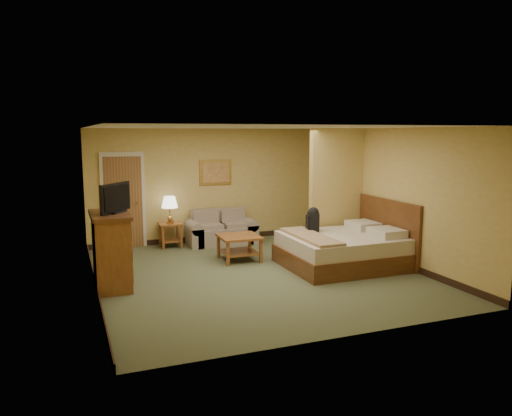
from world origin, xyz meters
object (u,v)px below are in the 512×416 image
dresser (111,250)px  bed (347,249)px  loveseat (221,233)px  coffee_table (239,243)px

dresser → bed: bed is taller
dresser → loveseat: bearing=42.8°
loveseat → dresser: size_ratio=1.26×
loveseat → coffee_table: loveseat is taller
coffee_table → dresser: bearing=-160.9°
coffee_table → dresser: size_ratio=0.65×
loveseat → bed: bed is taller
coffee_table → bed: (1.78, -1.13, -0.02)m
loveseat → coffee_table: 1.57m
coffee_table → bed: size_ratio=0.36×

